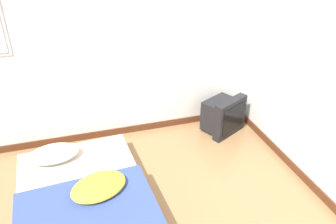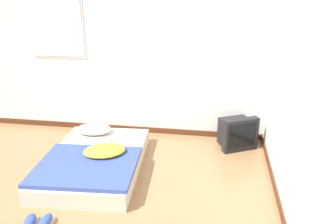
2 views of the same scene
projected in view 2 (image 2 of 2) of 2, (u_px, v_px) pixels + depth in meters
wall_back at (107, 53)px, 5.10m from camera, size 7.34×0.08×2.60m
wall_right at (332, 143)px, 2.19m from camera, size 0.08×7.88×2.60m
mattress_bed at (95, 160)px, 4.30m from camera, size 1.30×1.83×0.35m
crt_tv at (237, 133)px, 4.86m from camera, size 0.60×0.55×0.50m
sneaker_pair at (37, 223)px, 3.28m from camera, size 0.29×0.30×0.10m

